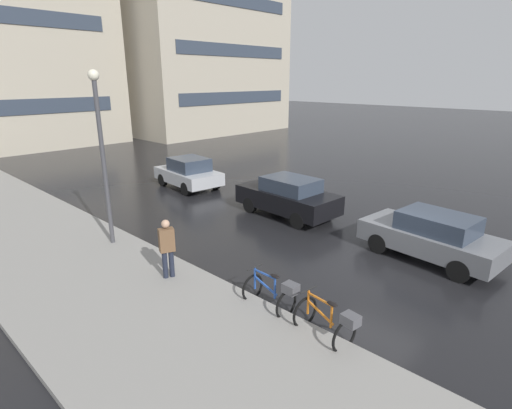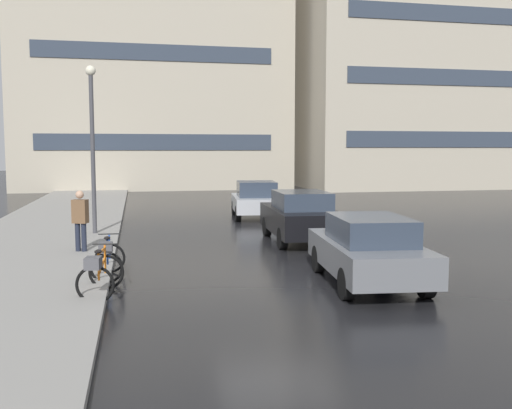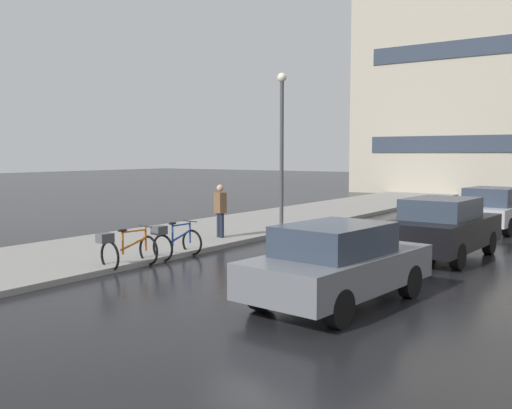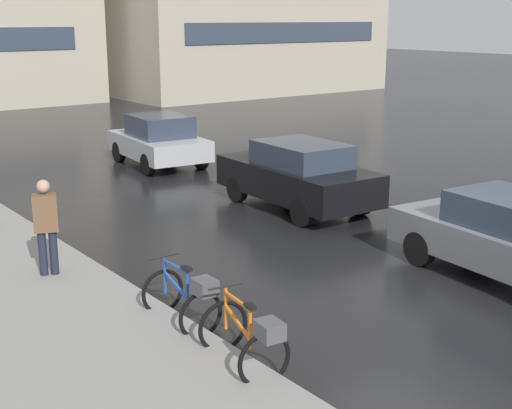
% 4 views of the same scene
% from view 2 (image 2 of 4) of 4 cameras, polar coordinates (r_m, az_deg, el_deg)
% --- Properties ---
extents(ground_plane, '(140.00, 140.00, 0.00)m').
position_cam_2_polar(ground_plane, '(12.84, 1.93, -7.63)').
color(ground_plane, black).
extents(sidewalk_kerb, '(4.80, 60.00, 0.14)m').
position_cam_2_polar(sidewalk_kerb, '(22.53, -19.46, -2.04)').
color(sidewalk_kerb, gray).
rests_on(sidewalk_kerb, ground).
extents(bicycle_nearest, '(0.90, 1.49, 0.99)m').
position_cam_2_polar(bicycle_nearest, '(11.67, -15.41, -6.66)').
color(bicycle_nearest, black).
rests_on(bicycle_nearest, ground).
extents(bicycle_second, '(0.74, 1.44, 0.99)m').
position_cam_2_polar(bicycle_second, '(13.26, -14.61, -5.18)').
color(bicycle_second, black).
rests_on(bicycle_second, ground).
extents(car_grey, '(2.21, 4.25, 1.50)m').
position_cam_2_polar(car_grey, '(12.60, 11.16, -4.42)').
color(car_grey, slate).
rests_on(car_grey, ground).
extents(car_black, '(2.11, 4.33, 1.61)m').
position_cam_2_polar(car_black, '(18.07, 4.48, -1.16)').
color(car_black, black).
rests_on(car_black, ground).
extents(car_silver, '(2.29, 3.91, 1.56)m').
position_cam_2_polar(car_silver, '(24.25, 0.02, 0.50)').
color(car_silver, '#B2B5BA').
rests_on(car_silver, ground).
extents(pedestrian, '(0.46, 0.37, 1.81)m').
position_cam_2_polar(pedestrian, '(16.27, -17.16, -1.41)').
color(pedestrian, '#1E2333').
rests_on(pedestrian, ground).
extents(streetlamp, '(0.33, 0.33, 5.63)m').
position_cam_2_polar(streetlamp, '(19.55, -16.06, 6.74)').
color(streetlamp, '#424247').
rests_on(streetlamp, ground).
extents(building_facade_main, '(19.60, 7.45, 18.86)m').
position_cam_2_polar(building_facade_main, '(44.07, -10.18, 13.98)').
color(building_facade_main, '#B2A893').
rests_on(building_facade_main, ground).
extents(building_facade_side, '(16.38, 10.76, 19.93)m').
position_cam_2_polar(building_facade_side, '(46.91, 14.65, 14.03)').
color(building_facade_side, '#B2A893').
rests_on(building_facade_side, ground).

